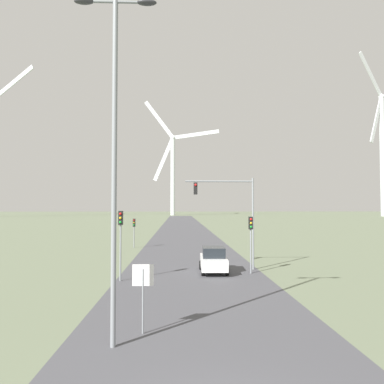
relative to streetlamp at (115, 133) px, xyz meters
The scene contains 10 objects.
road_surface 43.41m from the streetlamp, 85.72° to the left, with size 10.00×240.00×0.01m.
streetlamp is the anchor object (origin of this frame).
stop_sign_near 5.73m from the streetlamp, 55.58° to the left, with size 0.81×0.07×2.58m.
traffic_light_post_near_left 12.02m from the streetlamp, 97.58° to the left, with size 0.28×0.34×4.46m.
traffic_light_post_near_right 16.01m from the streetlamp, 61.50° to the left, with size 0.28×0.34×4.01m.
traffic_light_post_mid_left 30.43m from the streetlamp, 95.43° to the left, with size 0.28×0.33×3.31m.
traffic_light_mast_overhead 16.54m from the streetlamp, 67.94° to the left, with size 5.18×0.35×6.88m.
car_approaching 16.09m from the streetlamp, 71.34° to the left, with size 1.94×4.16×1.83m.
wind_turbine_left 176.04m from the streetlamp, 90.23° to the left, with size 37.84×6.26×58.46m.
wind_turbine_center 183.11m from the streetlamp, 58.21° to the left, with size 34.28×18.52×73.22m.
Camera 1 is at (-0.98, -7.60, 4.79)m, focal length 35.00 mm.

